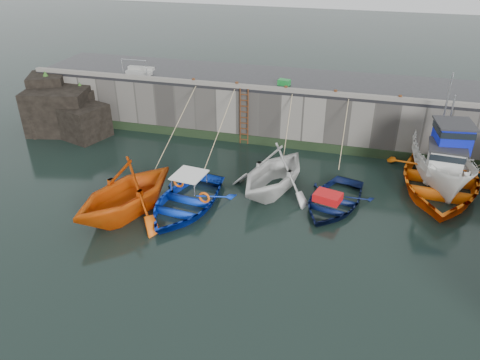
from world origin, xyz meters
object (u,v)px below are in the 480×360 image
(bollard_a, at_px, (194,81))
(bollard_e, at_px, (400,98))
(boat_near_white, at_px, (128,213))
(boat_near_blacktrim, at_px, (273,191))
(boat_near_blue, at_px, (185,207))
(boat_far_orange, at_px, (439,179))
(bollard_c, at_px, (286,88))
(boat_far_white, at_px, (442,164))
(bollard_d, at_px, (335,93))
(boat_near_navy, at_px, (333,205))
(bollard_b, at_px, (237,84))
(ladder, at_px, (244,117))
(fish_crate, at_px, (284,82))

(bollard_a, height_order, bollard_e, same)
(boat_near_white, bearing_deg, boat_near_blacktrim, 51.82)
(boat_near_white, distance_m, boat_near_blue, 2.48)
(boat_far_orange, xyz_separation_m, bollard_c, (-7.93, 2.86, 2.81))
(boat_far_white, xyz_separation_m, bollard_a, (-13.19, 2.31, 2.29))
(boat_far_white, xyz_separation_m, bollard_d, (-5.39, 2.31, 2.29))
(bollard_c, bearing_deg, boat_far_white, -16.15)
(boat_near_navy, distance_m, boat_far_white, 5.86)
(boat_near_blue, bearing_deg, bollard_a, 113.37)
(boat_near_blacktrim, bearing_deg, bollard_b, 139.50)
(boat_near_blue, relative_size, bollard_b, 18.41)
(boat_near_blue, relative_size, boat_far_orange, 0.67)
(ladder, bearing_deg, bollard_b, 146.14)
(boat_near_navy, distance_m, bollard_b, 8.91)
(boat_near_navy, height_order, bollard_c, bollard_c)
(bollard_c, relative_size, bollard_d, 1.00)
(boat_near_navy, bearing_deg, boat_far_orange, 46.56)
(ladder, distance_m, boat_near_blue, 7.46)
(ladder, bearing_deg, boat_far_white, -10.99)
(boat_far_orange, bearing_deg, boat_near_blacktrim, -158.46)
(boat_far_orange, distance_m, bollard_c, 8.89)
(boat_near_blacktrim, height_order, boat_far_orange, boat_far_orange)
(boat_far_orange, bearing_deg, boat_near_navy, -144.19)
(boat_far_orange, relative_size, bollard_b, 27.40)
(boat_far_orange, relative_size, bollard_e, 27.40)
(bollard_c, bearing_deg, bollard_b, 180.00)
(boat_near_navy, height_order, fish_crate, fish_crate)
(boat_near_navy, bearing_deg, boat_near_blue, -148.13)
(boat_near_white, bearing_deg, boat_near_blue, 46.93)
(boat_near_blue, distance_m, fish_crate, 9.61)
(boat_near_navy, bearing_deg, bollard_c, 135.26)
(boat_near_white, relative_size, boat_near_blue, 1.03)
(boat_far_orange, distance_m, bollard_d, 6.68)
(bollard_a, xyz_separation_m, bollard_b, (2.50, 0.00, 0.00))
(boat_far_white, relative_size, bollard_a, 22.84)
(boat_near_white, relative_size, boat_far_orange, 0.69)
(boat_near_white, bearing_deg, bollard_b, 93.95)
(boat_near_navy, xyz_separation_m, fish_crate, (-3.60, 6.73, 3.31))
(bollard_b, bearing_deg, bollard_d, 0.00)
(boat_near_white, xyz_separation_m, fish_crate, (4.86, 9.75, 3.31))
(fish_crate, distance_m, bollard_d, 3.07)
(boat_near_blue, distance_m, boat_near_blacktrim, 4.20)
(boat_near_blacktrim, bearing_deg, boat_near_blue, -127.10)
(boat_far_white, relative_size, boat_far_orange, 0.83)
(bollard_b, bearing_deg, boat_far_white, -12.22)
(boat_far_white, distance_m, bollard_b, 11.18)
(boat_near_blue, xyz_separation_m, bollard_d, (5.54, 7.58, 3.30))
(ladder, xyz_separation_m, boat_far_white, (10.19, -1.98, -0.58))
(boat_near_white, distance_m, fish_crate, 11.39)
(bollard_c, bearing_deg, bollard_a, 180.00)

